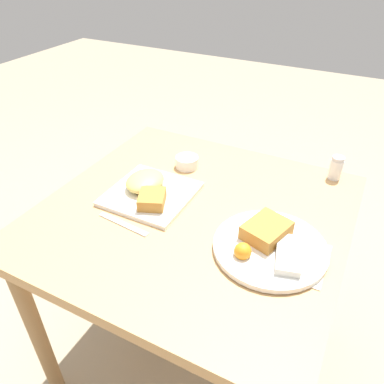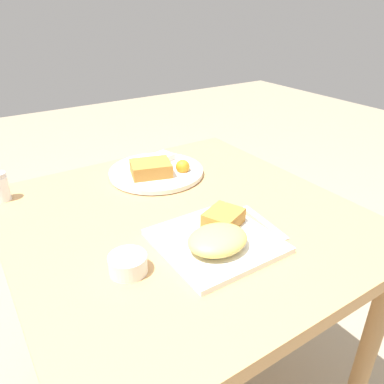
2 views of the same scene
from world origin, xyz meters
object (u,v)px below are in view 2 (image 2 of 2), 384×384
object	(u,v)px
sauce_ramekin	(128,263)
plate_square_near	(217,237)
salt_shaker	(1,188)
butter_knife	(264,222)
plate_oval_far	(156,170)

from	to	relation	value
sauce_ramekin	plate_square_near	bearing A→B (deg)	-7.00
salt_shaker	butter_knife	world-z (taller)	salt_shaker
plate_oval_far	salt_shaker	distance (m)	0.44
plate_square_near	salt_shaker	bearing A→B (deg)	126.42
plate_square_near	butter_knife	world-z (taller)	plate_square_near
salt_shaker	sauce_ramekin	bearing A→B (deg)	-71.20
plate_square_near	sauce_ramekin	xyz separation A→B (m)	(-0.21, 0.03, -0.00)
salt_shaker	butter_knife	xyz separation A→B (m)	(0.52, -0.48, -0.03)
salt_shaker	butter_knife	distance (m)	0.71
sauce_ramekin	salt_shaker	xyz separation A→B (m)	(-0.16, 0.47, 0.01)
sauce_ramekin	salt_shaker	size ratio (longest dim) A/B	0.98
plate_square_near	plate_oval_far	xyz separation A→B (m)	(0.06, 0.41, -0.00)
plate_square_near	plate_oval_far	distance (m)	0.41
butter_knife	plate_square_near	bearing A→B (deg)	100.49
plate_square_near	salt_shaker	world-z (taller)	salt_shaker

